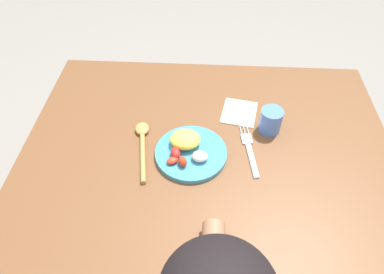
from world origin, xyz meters
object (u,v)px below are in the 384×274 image
at_px(plate, 189,150).
at_px(fork, 250,151).
at_px(spoon, 142,142).
at_px(drinking_cup, 271,121).

distance_m(plate, fork, 0.18).
bearing_deg(fork, spoon, 79.77).
xyz_separation_m(plate, drinking_cup, (0.24, 0.11, 0.02)).
relative_size(plate, drinking_cup, 2.68).
bearing_deg(fork, drinking_cup, -42.80).
height_order(plate, fork, plate).
distance_m(plate, drinking_cup, 0.26).
relative_size(plate, spoon, 0.91).
height_order(plate, drinking_cup, drinking_cup).
height_order(fork, spoon, spoon).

